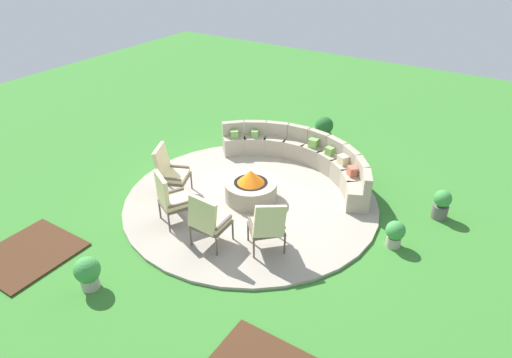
% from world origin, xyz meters
% --- Properties ---
extents(ground_plane, '(24.00, 24.00, 0.00)m').
position_xyz_m(ground_plane, '(0.00, 0.00, 0.00)').
color(ground_plane, '#387A2D').
extents(patio_circle, '(5.34, 5.34, 0.06)m').
position_xyz_m(patio_circle, '(0.00, 0.00, 0.03)').
color(patio_circle, '#9E9384').
rests_on(patio_circle, ground_plane).
extents(mulch_bed_left, '(1.45, 1.58, 0.04)m').
position_xyz_m(mulch_bed_left, '(-2.40, -3.62, 0.02)').
color(mulch_bed_left, '#472B19').
rests_on(mulch_bed_left, ground_plane).
extents(fire_pit, '(1.10, 1.10, 0.69)m').
position_xyz_m(fire_pit, '(0.00, 0.00, 0.32)').
color(fire_pit, '#9E937F').
rests_on(fire_pit, patio_circle).
extents(curved_stone_bench, '(4.20, 1.85, 0.79)m').
position_xyz_m(curved_stone_bench, '(0.34, 1.80, 0.38)').
color(curved_stone_bench, '#9E937F').
rests_on(curved_stone_bench, patio_circle).
extents(lounge_chair_front_left, '(0.78, 0.78, 1.13)m').
position_xyz_m(lounge_chair_front_left, '(-1.55, -0.75, 0.63)').
color(lounge_chair_front_left, brown).
rests_on(lounge_chair_front_left, patio_circle).
extents(lounge_chair_front_right, '(0.76, 0.79, 1.12)m').
position_xyz_m(lounge_chair_front_right, '(-0.82, -1.52, 0.62)').
color(lounge_chair_front_right, brown).
rests_on(lounge_chair_front_right, patio_circle).
extents(lounge_chair_back_left, '(0.63, 0.61, 1.11)m').
position_xyz_m(lounge_chair_back_left, '(0.21, -1.70, 0.62)').
color(lounge_chair_back_left, brown).
rests_on(lounge_chair_back_left, patio_circle).
extents(lounge_chair_back_right, '(0.80, 0.83, 1.04)m').
position_xyz_m(lounge_chair_back_right, '(1.16, -1.25, 0.60)').
color(lounge_chair_back_right, brown).
rests_on(lounge_chair_back_right, patio_circle).
extents(potted_plant_0, '(0.36, 0.36, 0.53)m').
position_xyz_m(potted_plant_0, '(3.03, 0.15, 0.30)').
color(potted_plant_0, '#A89E8E').
rests_on(potted_plant_0, ground_plane).
extents(potted_plant_1, '(0.47, 0.47, 0.78)m').
position_xyz_m(potted_plant_1, '(0.09, 3.36, 0.41)').
color(potted_plant_1, brown).
rests_on(potted_plant_1, ground_plane).
extents(potted_plant_2, '(0.34, 0.34, 0.62)m').
position_xyz_m(potted_plant_2, '(3.52, 1.55, 0.33)').
color(potted_plant_2, '#605B56').
rests_on(potted_plant_2, ground_plane).
extents(potted_plant_3, '(0.42, 0.42, 0.59)m').
position_xyz_m(potted_plant_3, '(-0.80, -3.56, 0.32)').
color(potted_plant_3, '#A89E8E').
rests_on(potted_plant_3, ground_plane).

